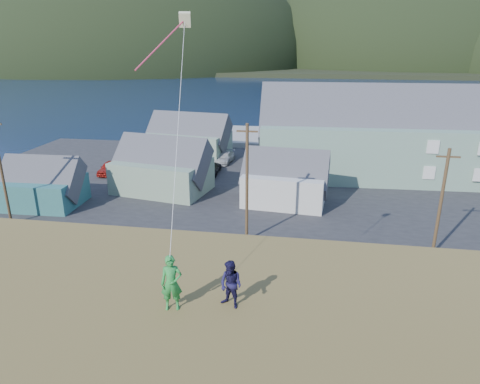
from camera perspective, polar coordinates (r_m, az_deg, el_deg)
name	(u,v)px	position (r m, az deg, el deg)	size (l,w,h in m)	color
ground	(240,250)	(33.42, 0.05, -7.70)	(900.00, 900.00, 0.00)	#0A1638
grass_strip	(236,261)	(31.65, -0.53, -9.24)	(110.00, 8.00, 0.10)	#4C3D19
waterfront_lot	(264,182)	(49.03, 3.21, 1.31)	(72.00, 36.00, 0.12)	#28282B
wharf	(243,136)	(71.75, 0.40, 7.45)	(26.00, 14.00, 0.90)	gray
far_shore	(306,62)	(359.72, 8.80, 16.81)	(900.00, 320.00, 2.00)	black
far_hills	(358,63)	(310.60, 15.51, 16.19)	(760.00, 265.00, 143.00)	black
lodge	(421,136)	(53.96, 23.01, 6.90)	(37.46, 11.90, 13.03)	gray
shed_teal	(41,184)	(45.52, -24.96, 0.96)	(7.80, 5.57, 6.00)	#317370
shed_palegreen_near	(162,167)	(45.94, -10.39, 3.24)	(10.87, 7.90, 7.22)	gray
shed_white	(285,179)	(42.04, 6.02, 1.70)	(8.74, 6.25, 6.60)	silver
shed_palegreen_far	(189,137)	(59.82, -6.87, 7.28)	(11.97, 7.95, 7.50)	gray
utility_poles	(209,185)	(33.49, -4.19, 0.92)	(35.37, 0.24, 9.47)	#47331E
parked_cars	(198,163)	(54.08, -5.57, 3.84)	(24.64, 12.72, 1.58)	black
kite_flyer_green	(171,283)	(13.71, -9.12, -11.90)	(0.67, 0.44, 1.83)	#248736
kite_flyer_navy	(231,285)	(13.70, -1.22, -12.24)	(0.77, 0.60, 1.59)	#19153C
kite_rig	(181,26)	(18.04, -7.87, 21.05)	(1.19, 3.52, 9.61)	beige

